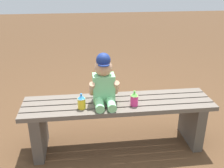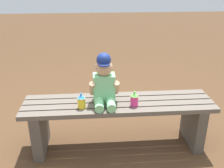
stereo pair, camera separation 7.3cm
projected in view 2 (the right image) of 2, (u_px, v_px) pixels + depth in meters
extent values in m
plane|color=#4C331E|center=(118.00, 145.00, 2.25)|extent=(16.00, 16.00, 0.00)
cube|color=#60564C|center=(120.00, 113.00, 1.96)|extent=(1.53, 0.08, 0.04)
cube|color=#60564C|center=(119.00, 107.00, 2.05)|extent=(1.53, 0.08, 0.04)
cube|color=#60564C|center=(118.00, 101.00, 2.13)|extent=(1.53, 0.08, 0.04)
cube|color=#60564C|center=(117.00, 96.00, 2.22)|extent=(1.53, 0.08, 0.04)
cube|color=#524941|center=(40.00, 129.00, 2.13)|extent=(0.08, 0.37, 0.38)
cube|color=#524941|center=(193.00, 123.00, 2.22)|extent=(0.08, 0.37, 0.38)
cube|color=#7FCC8C|center=(104.00, 88.00, 2.05)|extent=(0.17, 0.12, 0.23)
sphere|color=tan|center=(104.00, 68.00, 1.98)|extent=(0.14, 0.14, 0.14)
cylinder|color=navy|center=(104.00, 65.00, 1.93)|extent=(0.09, 0.09, 0.01)
sphere|color=navy|center=(104.00, 60.00, 1.96)|extent=(0.11, 0.11, 0.11)
cylinder|color=#85D693|center=(99.00, 104.00, 1.97)|extent=(0.07, 0.16, 0.07)
cylinder|color=#85D693|center=(111.00, 104.00, 1.98)|extent=(0.07, 0.16, 0.07)
cylinder|color=tan|center=(92.00, 88.00, 2.01)|extent=(0.04, 0.12, 0.14)
cylinder|color=tan|center=(116.00, 88.00, 2.02)|extent=(0.04, 0.12, 0.14)
cylinder|color=yellow|center=(81.00, 103.00, 1.97)|extent=(0.06, 0.06, 0.09)
cone|color=#338CE5|center=(81.00, 96.00, 1.95)|extent=(0.06, 0.06, 0.03)
cylinder|color=#338CE5|center=(81.00, 94.00, 1.95)|extent=(0.01, 0.01, 0.02)
cylinder|color=#E5337F|center=(134.00, 101.00, 2.00)|extent=(0.06, 0.06, 0.09)
cone|color=#66CC4C|center=(134.00, 95.00, 1.98)|extent=(0.06, 0.06, 0.03)
cylinder|color=#66CC4C|center=(135.00, 92.00, 1.98)|extent=(0.01, 0.01, 0.02)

